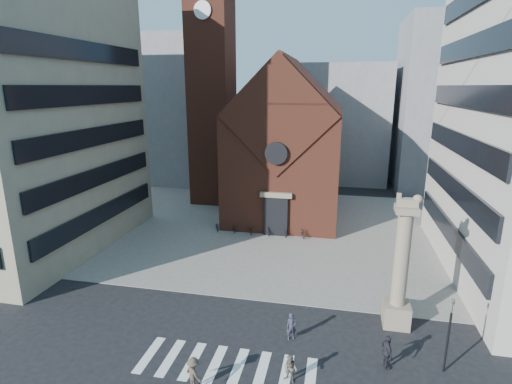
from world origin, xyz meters
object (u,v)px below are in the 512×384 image
lion_column (400,275)px  pedestrian_0 (292,327)px  pedestrian_2 (387,352)px  scooter_0 (217,227)px  traffic_light (449,334)px  pedestrian_1 (290,369)px

lion_column → pedestrian_0: 7.42m
lion_column → pedestrian_2: size_ratio=4.45×
pedestrian_0 → pedestrian_2: pedestrian_2 is taller
pedestrian_2 → scooter_0: bearing=21.6°
pedestrian_2 → traffic_light: bearing=-101.2°
pedestrian_0 → scooter_0: size_ratio=1.00×
pedestrian_1 → scooter_0: size_ratio=0.91×
scooter_0 → traffic_light: bearing=-67.8°
traffic_light → pedestrian_1: size_ratio=2.78×
pedestrian_0 → pedestrian_1: (0.39, -3.59, -0.07)m
lion_column → scooter_0: 21.53m
lion_column → pedestrian_0: size_ratio=5.13×
pedestrian_1 → scooter_0: pedestrian_1 is taller
pedestrian_0 → pedestrian_1: size_ratio=1.09×
pedestrian_1 → pedestrian_2: (4.91, 2.11, 0.20)m
lion_column → pedestrian_1: lion_column is taller
pedestrian_0 → pedestrian_2: 5.51m
pedestrian_0 → pedestrian_2: (5.30, -1.48, 0.13)m
pedestrian_1 → pedestrian_2: size_ratio=0.79×
lion_column → pedestrian_1: bearing=-132.4°
pedestrian_1 → traffic_light: bearing=38.6°
lion_column → pedestrian_2: 5.12m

